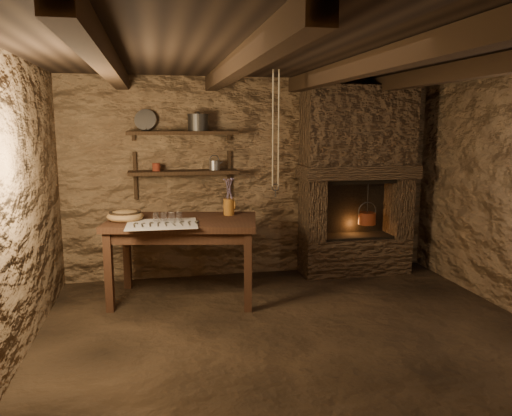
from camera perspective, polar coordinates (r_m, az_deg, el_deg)
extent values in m
plane|color=black|center=(4.52, 4.73, -14.63)|extent=(4.50, 4.50, 0.00)
cube|color=#503925|center=(6.10, -0.34, 3.47)|extent=(4.50, 0.04, 2.40)
cube|color=#503925|center=(2.37, 18.80, -6.93)|extent=(4.50, 0.04, 2.40)
cube|color=#503925|center=(4.15, -26.39, -0.46)|extent=(0.04, 4.00, 2.40)
cube|color=black|center=(4.16, 5.21, 17.13)|extent=(4.50, 4.00, 0.04)
cube|color=black|center=(3.99, -16.78, 15.79)|extent=(0.14, 3.95, 0.16)
cube|color=black|center=(4.03, -1.91, 16.11)|extent=(0.14, 3.95, 0.16)
cube|color=black|center=(4.31, 11.81, 15.49)|extent=(0.14, 3.95, 0.16)
cube|color=black|center=(4.79, 23.23, 14.33)|extent=(0.14, 3.95, 0.16)
cube|color=black|center=(5.83, -8.28, 4.06)|extent=(1.25, 0.30, 0.04)
cube|color=black|center=(5.80, -8.39, 8.49)|extent=(1.25, 0.30, 0.04)
cube|color=#36271B|center=(6.42, 11.15, -5.27)|extent=(1.35, 0.45, 0.45)
cube|color=#36271B|center=(6.10, 6.45, -0.16)|extent=(0.23, 0.45, 0.75)
cube|color=#36271B|center=(6.53, 15.89, 0.18)|extent=(0.23, 0.45, 0.75)
cube|color=#36271B|center=(6.21, 11.57, 4.12)|extent=(1.43, 0.51, 0.16)
cube|color=#36271B|center=(6.21, 11.64, 9.20)|extent=(1.35, 0.45, 0.94)
cube|color=black|center=(6.47, 10.66, 0.30)|extent=(0.90, 0.06, 0.75)
cube|color=black|center=(5.26, -8.40, -1.60)|extent=(1.67, 1.15, 0.07)
cube|color=black|center=(5.28, -8.37, -2.65)|extent=(1.51, 1.00, 0.11)
cube|color=beige|center=(5.01, -10.70, -1.81)|extent=(0.70, 0.57, 0.01)
cylinder|color=brown|center=(5.43, -3.13, 0.14)|extent=(0.15, 0.15, 0.18)
torus|color=brown|center=(5.44, -2.50, 0.34)|extent=(0.02, 0.10, 0.10)
ellipsoid|color=olive|center=(5.29, -14.73, -0.91)|extent=(0.43, 0.43, 0.13)
cylinder|color=#2E2C28|center=(5.81, -6.63, 9.59)|extent=(0.23, 0.23, 0.17)
cylinder|color=#979692|center=(5.89, -12.52, 9.79)|extent=(0.27, 0.16, 0.25)
cylinder|color=#5E1E12|center=(5.81, -11.33, 4.60)|extent=(0.09, 0.09, 0.09)
cylinder|color=maroon|center=(6.33, 12.57, -1.17)|extent=(0.28, 0.28, 0.15)
torus|color=#2E2C28|center=(6.31, 12.60, -0.37)|extent=(0.24, 0.01, 0.24)
cylinder|color=#2E2C28|center=(6.29, 12.65, 1.03)|extent=(0.01, 0.01, 0.44)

